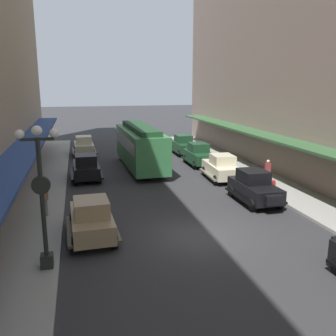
# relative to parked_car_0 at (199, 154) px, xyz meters

# --- Properties ---
(ground_plane) EXTENTS (200.00, 200.00, 0.00)m
(ground_plane) POSITION_rel_parked_car_0_xyz_m (-4.65, -14.05, -0.94)
(ground_plane) COLOR #2D2D30
(sidewalk_left) EXTENTS (3.00, 60.00, 0.15)m
(sidewalk_left) POSITION_rel_parked_car_0_xyz_m (-12.15, -14.05, -0.87)
(sidewalk_left) COLOR #99968E
(sidewalk_left) RESTS_ON ground
(parked_car_0) EXTENTS (2.14, 4.26, 1.84)m
(parked_car_0) POSITION_rel_parked_car_0_xyz_m (0.00, 0.00, 0.00)
(parked_car_0) COLOR #193D23
(parked_car_0) RESTS_ON ground
(parked_car_1) EXTENTS (2.14, 4.26, 1.84)m
(parked_car_1) POSITION_rel_parked_car_0_xyz_m (-0.08, -10.15, 0.00)
(parked_car_1) COLOR black
(parked_car_1) RESTS_ON ground
(parked_car_3) EXTENTS (2.22, 4.29, 1.84)m
(parked_car_3) POSITION_rel_parked_car_0_xyz_m (-9.29, -2.62, 0.00)
(parked_car_3) COLOR black
(parked_car_3) RESTS_ON ground
(parked_car_4) EXTENTS (2.28, 4.31, 1.84)m
(parked_car_4) POSITION_rel_parked_car_0_xyz_m (-9.34, -13.07, 0.00)
(parked_car_4) COLOR #997F5B
(parked_car_4) RESTS_ON ground
(parked_car_5) EXTENTS (2.21, 4.28, 1.84)m
(parked_car_5) POSITION_rel_parked_car_0_xyz_m (-9.24, 6.92, 0.00)
(parked_car_5) COLOR beige
(parked_car_5) RESTS_ON ground
(parked_car_6) EXTENTS (2.30, 4.32, 1.84)m
(parked_car_6) POSITION_rel_parked_car_0_xyz_m (-0.02, -4.93, 0.00)
(parked_car_6) COLOR beige
(parked_car_6) RESTS_ON ground
(parked_car_7) EXTENTS (2.15, 4.26, 1.84)m
(parked_car_7) POSITION_rel_parked_car_0_xyz_m (0.15, 5.08, 0.00)
(parked_car_7) COLOR #193D23
(parked_car_7) RESTS_ON ground
(streetcar) EXTENTS (2.76, 9.66, 3.46)m
(streetcar) POSITION_rel_parked_car_0_xyz_m (-4.95, -0.06, 0.96)
(streetcar) COLOR #33723F
(streetcar) RESTS_ON ground
(lamp_post_with_clock) EXTENTS (1.42, 0.44, 5.16)m
(lamp_post_with_clock) POSITION_rel_parked_car_0_xyz_m (-11.05, -15.68, 2.04)
(lamp_post_with_clock) COLOR black
(lamp_post_with_clock) RESTS_ON sidewalk_left
(fire_hydrant) EXTENTS (0.24, 0.24, 0.82)m
(fire_hydrant) POSITION_rel_parked_car_0_xyz_m (1.70, -9.18, -0.38)
(fire_hydrant) COLOR #B21E19
(fire_hydrant) RESTS_ON sidewalk_right
(pedestrian_0) EXTENTS (0.36, 0.24, 1.64)m
(pedestrian_0) POSITION_rel_parked_car_0_xyz_m (2.33, -7.22, 0.05)
(pedestrian_0) COLOR slate
(pedestrian_0) RESTS_ON sidewalk_right
(pedestrian_1) EXTENTS (0.36, 0.28, 1.67)m
(pedestrian_1) POSITION_rel_parked_car_0_xyz_m (-11.52, -10.05, 0.07)
(pedestrian_1) COLOR slate
(pedestrian_1) RESTS_ON sidewalk_left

